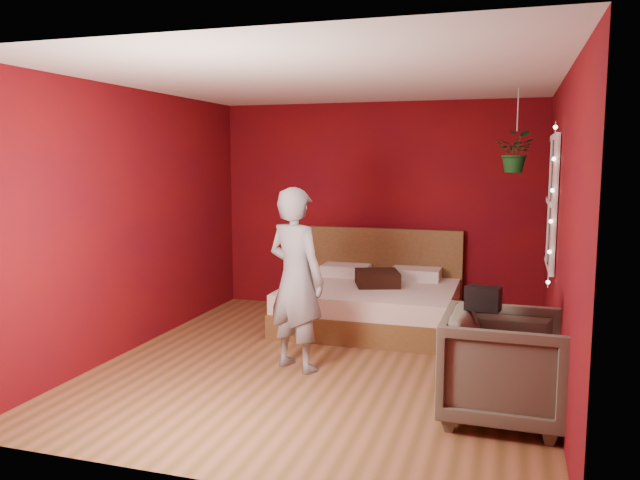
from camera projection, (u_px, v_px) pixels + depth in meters
The scene contains 10 objects.
floor at pixel (326, 364), 5.82m from camera, with size 4.50×4.50×0.00m, color #965E3C.
room_walls at pixel (326, 184), 5.61m from camera, with size 4.04×4.54×2.62m.
window at pixel (551, 202), 5.91m from camera, with size 0.05×0.97×1.27m.
fairy_lights at pixel (552, 206), 5.42m from camera, with size 0.04×0.04×1.45m.
bed at pixel (372, 302), 7.16m from camera, with size 1.91×1.63×1.05m.
person at pixel (296, 279), 5.60m from camera, with size 0.61×0.40×1.66m, color gray.
armchair at pixel (504, 366), 4.55m from camera, with size 0.86×0.88×0.80m, color #595746.
handbag at pixel (483, 298), 4.56m from camera, with size 0.25×0.12×0.18m, color black.
throw_pillow at pixel (377, 278), 7.07m from camera, with size 0.47×0.47×0.17m, color black.
hanging_plant at pixel (516, 152), 6.21m from camera, with size 0.44×0.41×0.83m.
Camera 1 is at (1.62, -5.39, 1.91)m, focal length 35.00 mm.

